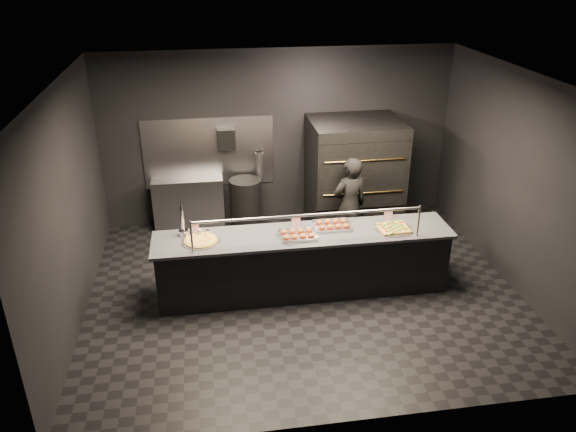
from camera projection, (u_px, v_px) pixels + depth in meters
The scene contains 15 objects.
room at pixel (302, 193), 7.44m from camera, with size 6.04×6.00×3.00m.
service_counter at pixel (304, 262), 7.84m from camera, with size 4.10×0.78×1.37m.
pizza_oven at pixel (354, 175), 9.49m from camera, with size 1.50×1.23×1.91m.
prep_shelf at pixel (189, 203), 9.70m from camera, with size 1.20×0.35×0.90m, color #99999E.
towel_dispenser at pixel (226, 139), 9.38m from camera, with size 0.30×0.20×0.35m, color black.
fire_extinguisher at pixel (259, 165), 9.68m from camera, with size 0.14×0.14×0.51m.
beer_tap at pixel (183, 226), 7.54m from camera, with size 0.13×0.19×0.51m.
round_pizza at pixel (201, 241), 7.43m from camera, with size 0.51×0.51×0.03m.
slider_tray_a at pixel (298, 235), 7.55m from camera, with size 0.58×0.50×0.08m.
slider_tray_b at pixel (333, 225), 7.82m from camera, with size 0.55×0.44×0.08m.
square_pizza at pixel (393, 228), 7.75m from camera, with size 0.52×0.52×0.05m.
condiment_jar at pixel (202, 233), 7.56m from camera, with size 0.16×0.06×0.10m.
tent_cards at pixel (294, 220), 7.85m from camera, with size 2.88×0.04×0.15m.
trash_bin at pixel (246, 204), 9.67m from camera, with size 0.54×0.54×0.90m, color black.
worker at pixel (349, 205), 8.80m from camera, with size 0.58×0.38×1.58m, color black.
Camera 1 is at (-1.25, -6.68, 4.44)m, focal length 35.00 mm.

